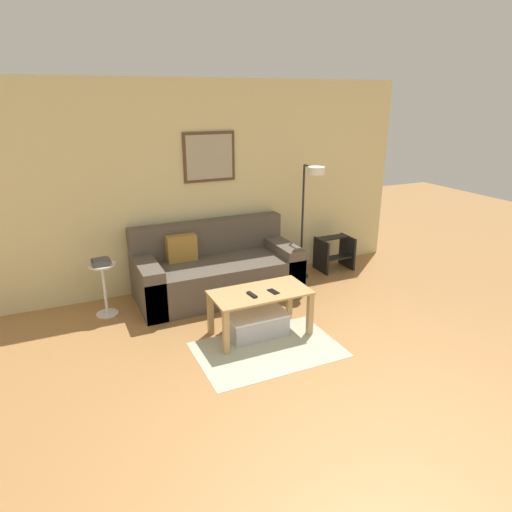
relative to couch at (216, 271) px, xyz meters
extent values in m
plane|color=#A87542|center=(0.05, -3.21, -0.30)|extent=(16.00, 16.00, 0.00)
cube|color=beige|center=(0.05, 0.47, 0.97)|extent=(5.60, 0.06, 2.55)
cube|color=#513823|center=(0.10, 0.42, 1.33)|extent=(0.66, 0.02, 0.60)
cube|color=#ADA38E|center=(0.10, 0.41, 1.33)|extent=(0.59, 0.01, 0.53)
cube|color=#B2B79E|center=(-0.01, -1.46, -0.30)|extent=(1.39, 0.91, 0.01)
cube|color=brown|center=(0.01, -0.05, -0.08)|extent=(1.97, 0.89, 0.46)
cube|color=brown|center=(0.01, 0.30, 0.36)|extent=(1.97, 0.20, 0.42)
cube|color=brown|center=(-0.86, -0.05, -0.02)|extent=(0.24, 0.89, 0.58)
cube|color=brown|center=(0.87, -0.05, -0.02)|extent=(0.24, 0.89, 0.58)
cube|color=#A87A33|center=(-0.39, 0.13, 0.31)|extent=(0.36, 0.14, 0.32)
cube|color=tan|center=(0.06, -1.14, 0.16)|extent=(1.00, 0.52, 0.02)
cube|color=tan|center=(-0.40, -1.36, -0.08)|extent=(0.06, 0.06, 0.46)
cube|color=tan|center=(0.52, -1.36, -0.08)|extent=(0.06, 0.06, 0.46)
cube|color=tan|center=(-0.40, -0.92, -0.08)|extent=(0.06, 0.06, 0.46)
cube|color=tan|center=(0.52, -0.92, -0.08)|extent=(0.06, 0.06, 0.46)
cube|color=#B2B2B7|center=(0.01, -1.12, -0.19)|extent=(0.59, 0.40, 0.23)
cube|color=silver|center=(0.01, -1.12, -0.07)|extent=(0.62, 0.42, 0.02)
cylinder|color=black|center=(1.24, 0.06, -0.29)|extent=(0.21, 0.21, 0.02)
cylinder|color=black|center=(1.24, 0.06, 0.47)|extent=(0.03, 0.03, 1.50)
cylinder|color=black|center=(1.24, -0.08, 1.22)|extent=(0.02, 0.28, 0.02)
cylinder|color=white|center=(1.24, -0.22, 1.19)|extent=(0.21, 0.21, 0.09)
cylinder|color=white|center=(-1.33, -0.01, -0.30)|extent=(0.25, 0.25, 0.01)
cylinder|color=white|center=(-1.33, -0.01, 0.00)|extent=(0.04, 0.04, 0.58)
cylinder|color=white|center=(-1.33, -0.01, 0.30)|extent=(0.29, 0.29, 0.02)
cube|color=#4C4C51|center=(-1.34, -0.03, 0.32)|extent=(0.19, 0.16, 0.02)
cube|color=#4C4C51|center=(-1.34, -0.02, 0.34)|extent=(0.20, 0.18, 0.03)
cube|color=#4C4C51|center=(-1.34, -0.02, 0.36)|extent=(0.19, 0.18, 0.01)
cube|color=black|center=(-0.06, -1.19, 0.18)|extent=(0.06, 0.15, 0.02)
cube|color=black|center=(0.18, -1.20, 0.18)|extent=(0.09, 0.15, 0.01)
cube|color=black|center=(1.59, 0.11, -0.07)|extent=(0.03, 0.37, 0.46)
cube|color=black|center=(2.04, 0.11, -0.07)|extent=(0.03, 0.37, 0.46)
cube|color=black|center=(1.82, 0.05, -0.11)|extent=(0.42, 0.16, 0.02)
cube|color=black|center=(1.82, 0.18, 0.15)|extent=(0.42, 0.16, 0.02)
camera|label=1|loc=(-1.76, -4.96, 2.06)|focal=32.00mm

